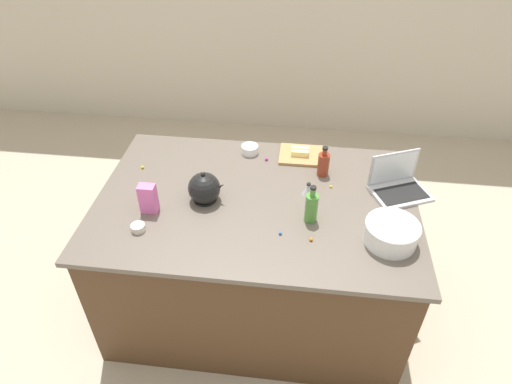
{
  "coord_description": "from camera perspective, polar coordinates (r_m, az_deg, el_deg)",
  "views": [
    {
      "loc": [
        0.23,
        -1.91,
        2.49
      ],
      "look_at": [
        0.0,
        0.0,
        0.95
      ],
      "focal_mm": 31.04,
      "sensor_mm": 36.0,
      "label": 1
    }
  ],
  "objects": [
    {
      "name": "cutting_board",
      "position": [
        2.85,
        5.97,
        4.76
      ],
      "size": [
        0.29,
        0.23,
        0.02
      ],
      "primitive_type": "cube",
      "color": "#AD7F4C",
      "rests_on": "island_counter"
    },
    {
      "name": "butter_stick_left",
      "position": [
        2.81,
        5.68,
        4.98
      ],
      "size": [
        0.11,
        0.04,
        0.04
      ],
      "primitive_type": "cube",
      "rotation": [
        0.0,
        0.0,
        -0.02
      ],
      "color": "#F4E58C",
      "rests_on": "cutting_board"
    },
    {
      "name": "candy_4",
      "position": [
        2.28,
        3.16,
        -5.33
      ],
      "size": [
        0.02,
        0.02,
        0.02
      ],
      "primitive_type": "sphere",
      "color": "blue",
      "rests_on": "island_counter"
    },
    {
      "name": "ramekin_small",
      "position": [
        2.86,
        -0.8,
        5.51
      ],
      "size": [
        0.11,
        0.11,
        0.05
      ],
      "primitive_type": "cylinder",
      "color": "white",
      "rests_on": "island_counter"
    },
    {
      "name": "island_counter",
      "position": [
        2.8,
        0.0,
        -8.0
      ],
      "size": [
        1.8,
        1.2,
        0.9
      ],
      "color": "#4C331E",
      "rests_on": "ground"
    },
    {
      "name": "kitchen_timer",
      "position": [
        2.52,
        6.75,
        0.35
      ],
      "size": [
        0.07,
        0.07,
        0.08
      ],
      "color": "#B2B2B7",
      "rests_on": "island_counter"
    },
    {
      "name": "bottle_soy",
      "position": [
        2.67,
        8.68,
        3.62
      ],
      "size": [
        0.07,
        0.07,
        0.19
      ],
      "color": "maroon",
      "rests_on": "island_counter"
    },
    {
      "name": "ramekin_medium",
      "position": [
        2.37,
        -14.96,
        -4.46
      ],
      "size": [
        0.07,
        0.07,
        0.04
      ],
      "primitive_type": "cylinder",
      "color": "beige",
      "rests_on": "island_counter"
    },
    {
      "name": "butter_stick_right",
      "position": [
        2.85,
        5.73,
        5.48
      ],
      "size": [
        0.11,
        0.04,
        0.04
      ],
      "primitive_type": "cube",
      "rotation": [
        0.0,
        0.0,
        0.04
      ],
      "color": "#F4E58C",
      "rests_on": "cutting_board"
    },
    {
      "name": "kettle",
      "position": [
        2.46,
        -6.67,
        0.44
      ],
      "size": [
        0.21,
        0.18,
        0.2
      ],
      "color": "black",
      "rests_on": "island_counter"
    },
    {
      "name": "ground_plane",
      "position": [
        3.14,
        0.0,
        -13.66
      ],
      "size": [
        12.0,
        12.0,
        0.0
      ],
      "primitive_type": "plane",
      "color": "#B7A88E"
    },
    {
      "name": "wall_back",
      "position": [
        4.5,
        4.05,
        23.24
      ],
      "size": [
        8.0,
        0.1,
        2.6
      ],
      "primitive_type": "cube",
      "color": "beige",
      "rests_on": "ground"
    },
    {
      "name": "laptop",
      "position": [
        2.65,
        17.83,
        0.89
      ],
      "size": [
        0.37,
        0.33,
        0.22
      ],
      "color": "#B7B7BC",
      "rests_on": "island_counter"
    },
    {
      "name": "candy_3",
      "position": [
        2.61,
        9.62,
        0.69
      ],
      "size": [
        0.01,
        0.01,
        0.01
      ],
      "primitive_type": "sphere",
      "color": "yellow",
      "rests_on": "island_counter"
    },
    {
      "name": "candy_bag",
      "position": [
        2.43,
        -13.72,
        -0.83
      ],
      "size": [
        0.09,
        0.06,
        0.17
      ],
      "primitive_type": "cube",
      "color": "pink",
      "rests_on": "island_counter"
    },
    {
      "name": "candy_2",
      "position": [
        2.79,
        1.35,
        4.26
      ],
      "size": [
        0.02,
        0.02,
        0.02
      ],
      "primitive_type": "sphere",
      "color": "#CC3399",
      "rests_on": "island_counter"
    },
    {
      "name": "candy_1",
      "position": [
        2.81,
        -14.42,
        3.1
      ],
      "size": [
        0.02,
        0.02,
        0.02
      ],
      "primitive_type": "sphere",
      "color": "yellow",
      "rests_on": "island_counter"
    },
    {
      "name": "candy_0",
      "position": [
        2.26,
        7.11,
        -6.09
      ],
      "size": [
        0.02,
        0.02,
        0.02
      ],
      "primitive_type": "sphere",
      "color": "orange",
      "rests_on": "island_counter"
    },
    {
      "name": "bottle_olive",
      "position": [
        2.32,
        7.15,
        -1.94
      ],
      "size": [
        0.07,
        0.07,
        0.22
      ],
      "color": "#4C8C38",
      "rests_on": "island_counter"
    },
    {
      "name": "mixing_bowl_large",
      "position": [
        2.3,
        17.05,
        -5.03
      ],
      "size": [
        0.27,
        0.27,
        0.12
      ],
      "color": "white",
      "rests_on": "island_counter"
    }
  ]
}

